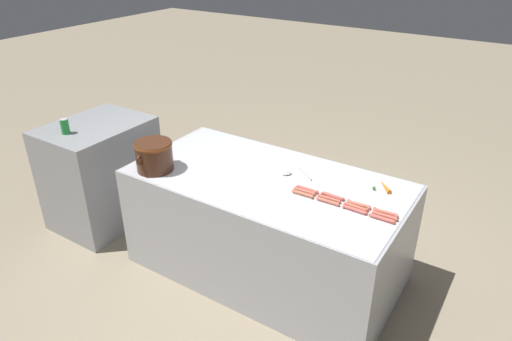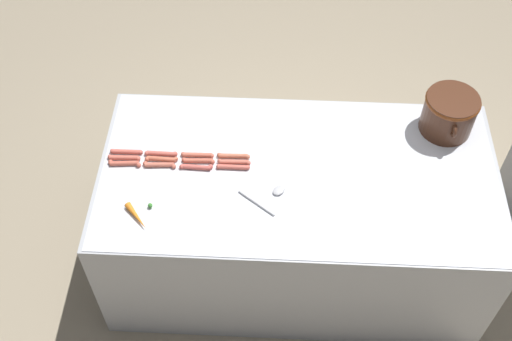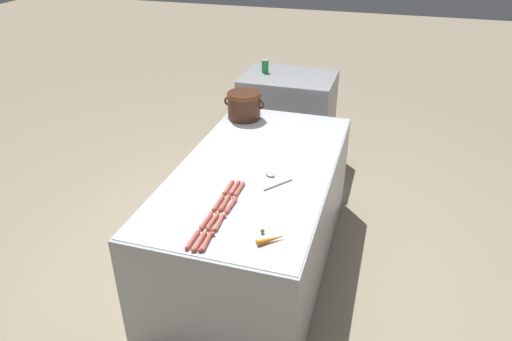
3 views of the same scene
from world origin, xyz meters
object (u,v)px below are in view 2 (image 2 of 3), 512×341
Objects in this scene: hot_dog_8 at (125,163)px; hot_dog_5 at (161,159)px; hot_dog_4 at (124,158)px; hot_dog_10 at (196,167)px; hot_dog_6 at (198,161)px; hot_dog_3 at (233,156)px; bean_pot at (449,112)px; serving_spoon at (272,194)px; hot_dog_1 at (161,154)px; hot_dog_11 at (233,167)px; hot_dog_7 at (234,162)px; hot_dog_9 at (159,165)px; hot_dog_2 at (197,155)px; hot_dog_0 at (126,152)px; carrot at (137,216)px.

hot_dog_5 is at bearing 101.45° from hot_dog_8.
hot_dog_4 and hot_dog_10 have the same top height.
hot_dog_6 is 0.37m from hot_dog_8.
bean_pot reaches higher than hot_dog_3.
serving_spoon is (0.19, 0.75, -0.00)m from hot_dog_4.
hot_dog_3 and hot_dog_6 have the same top height.
hot_dog_1 is 1.49m from bean_pot.
hot_dog_6 and hot_dog_11 have the same top height.
serving_spoon is (0.23, 0.57, -0.00)m from hot_dog_1.
hot_dog_3 and hot_dog_7 have the same top height.
hot_dog_9 is at bearing 2.04° from hot_dog_1.
hot_dog_3 and hot_dog_4 have the same top height.
hot_dog_2 is 1.00× the size of hot_dog_9.
serving_spoon is (0.19, 0.56, -0.00)m from hot_dog_5.
hot_dog_9 is 1.00× the size of hot_dog_10.
hot_dog_0 and hot_dog_4 have the same top height.
hot_dog_0 and hot_dog_10 have the same top height.
hot_dog_9 is at bearing -84.35° from hot_dog_7.
carrot is (0.31, -0.24, 0.00)m from hot_dog_10.
hot_dog_2 and hot_dog_3 have the same top height.
hot_dog_11 is at bearing 91.77° from hot_dog_10.
hot_dog_3 is 1.00× the size of hot_dog_8.
bean_pot reaches higher than hot_dog_9.
hot_dog_10 is at bearing -78.23° from hot_dog_7.
hot_dog_6 is 1.00× the size of hot_dog_7.
hot_dog_7 is 0.49× the size of bean_pot.
carrot reaches higher than hot_dog_1.
serving_spoon is at bearing 71.13° from hot_dog_5.
hot_dog_2 is at bearing 111.80° from hot_dog_9.
hot_dog_0 is 0.78m from serving_spoon.
hot_dog_11 is 0.25m from serving_spoon.
hot_dog_2 is 0.49× the size of bean_pot.
hot_dog_8 is at bearing -82.20° from hot_dog_3.
carrot reaches higher than hot_dog_4.
hot_dog_3 is 0.04m from hot_dog_7.
hot_dog_5 and hot_dog_11 have the same top height.
hot_dog_5 is 0.49× the size of bean_pot.
serving_spoon is at bearing 78.19° from hot_dog_8.
bean_pot is at bearing 104.59° from hot_dog_10.
carrot is at bearing 19.71° from hot_dog_4.
hot_dog_10 is 1.32m from bean_pot.
hot_dog_2 is 0.19m from hot_dog_7.
hot_dog_9 is at bearing 78.54° from hot_dog_4.
serving_spoon is (0.16, 0.20, -0.00)m from hot_dog_11.
hot_dog_8 is at bearing -78.55° from hot_dog_5.
hot_dog_7 is 0.71× the size of serving_spoon.
hot_dog_10 is at bearing -8.93° from hot_dog_6.
hot_dog_0 is at bearing -101.98° from hot_dog_5.
hot_dog_9 is at bearing -6.54° from hot_dog_5.
hot_dog_0 is 0.36m from hot_dog_2.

